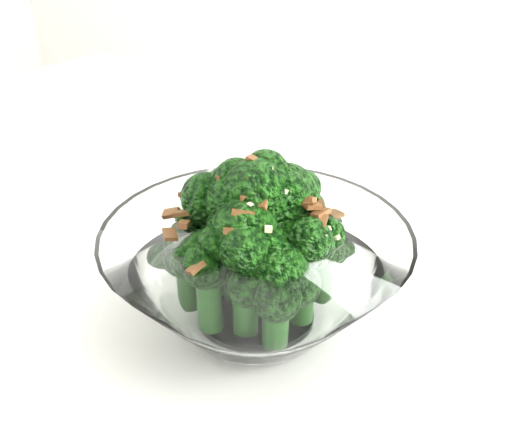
% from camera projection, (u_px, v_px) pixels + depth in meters
% --- Properties ---
extents(table, '(1.39, 1.13, 0.75)m').
position_uv_depth(table, '(204.00, 265.00, 0.62)').
color(table, white).
rests_on(table, ground).
extents(broccoli_dish, '(0.22, 0.22, 0.14)m').
position_uv_depth(broccoli_dish, '(256.00, 265.00, 0.41)').
color(broccoli_dish, white).
rests_on(broccoli_dish, table).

